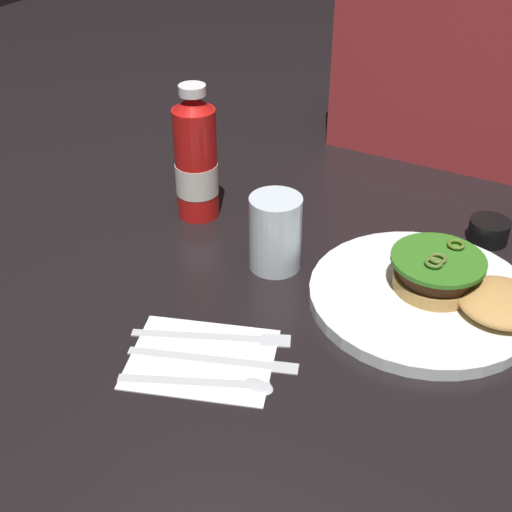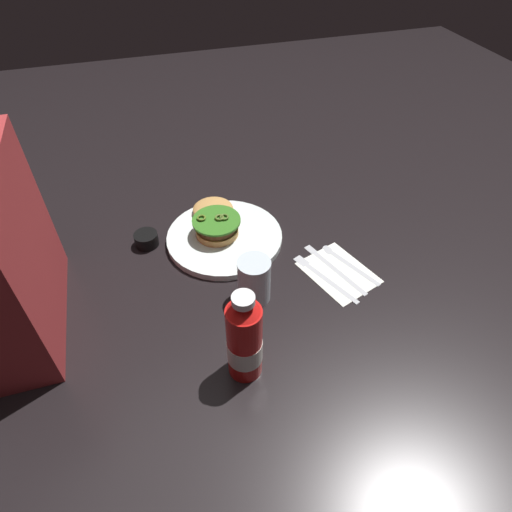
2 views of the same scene
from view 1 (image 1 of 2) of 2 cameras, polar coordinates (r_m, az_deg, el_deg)
ground_plane at (r=0.88m, az=5.62°, el=-4.65°), size 3.00×3.00×0.00m
dinner_plate at (r=0.91m, az=13.65°, el=-3.32°), size 0.29×0.29×0.02m
burger_sandwich at (r=0.90m, az=16.62°, el=-2.17°), size 0.20×0.12×0.05m
ketchup_bottle at (r=1.04m, az=-5.02°, el=7.88°), size 0.07×0.07×0.21m
water_glass at (r=0.93m, az=1.62°, el=1.94°), size 0.07×0.07×0.11m
condiment_cup at (r=1.06m, az=18.82°, el=2.01°), size 0.06×0.06×0.03m
napkin at (r=0.81m, az=-4.55°, el=-8.49°), size 0.20×0.18×0.00m
spoon_utensil at (r=0.78m, az=-3.17°, el=-10.35°), size 0.17×0.08×0.00m
butter_knife at (r=0.80m, az=-2.74°, el=-8.53°), size 0.20×0.08×0.00m
fork_utensil at (r=0.83m, az=-2.60°, el=-6.62°), size 0.18×0.09×0.00m
diner_person at (r=1.25m, az=15.71°, el=18.35°), size 0.35×0.16×0.53m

